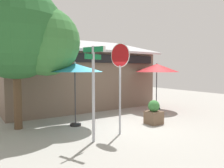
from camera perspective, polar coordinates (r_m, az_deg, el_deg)
name	(u,v)px	position (r m, az deg, el deg)	size (l,w,h in m)	color
ground_plane	(127,128)	(8.79, 3.95, -11.27)	(28.00, 28.00, 0.10)	#9E9B93
cafe_building	(77,79)	(13.15, -9.09, 1.38)	(8.92, 4.73, 4.26)	#705B4C
street_sign_post	(93,84)	(6.71, -4.85, -0.12)	(0.73, 0.78, 2.95)	#A8AAB2
stop_sign	(120,71)	(7.46, 2.11, 3.49)	(0.20, 0.80, 3.13)	#A8AAB2
patio_umbrella_teal_left	(75,68)	(8.70, -9.65, 4.05)	(2.20, 2.20, 2.54)	black
patio_umbrella_crimson_center	(157,68)	(12.40, 11.59, 4.07)	(2.41, 2.41, 2.61)	black
shade_tree	(24,35)	(8.87, -21.90, 11.84)	(4.00, 3.51, 5.38)	brown
sidewalk_planter	(154,113)	(9.20, 10.82, -7.49)	(0.59, 0.59, 0.98)	brown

